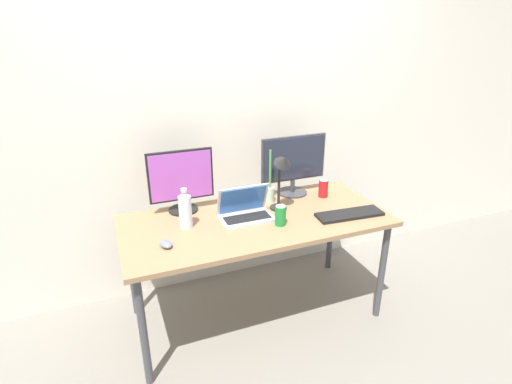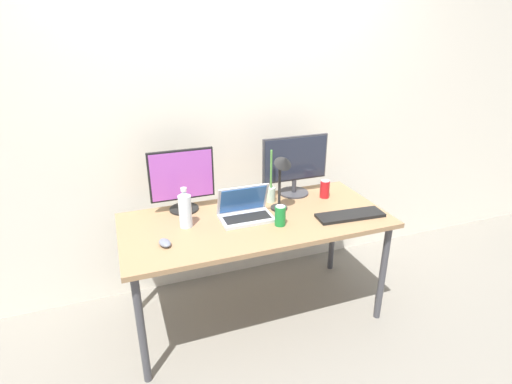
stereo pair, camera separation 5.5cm
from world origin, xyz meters
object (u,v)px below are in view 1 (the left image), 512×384
(soda_can_by_laptop, at_px, (281,215))
(bamboo_vase, at_px, (270,191))
(monitor_left, at_px, (181,180))
(laptop_silver, at_px, (245,211))
(keyboard_main, at_px, (350,214))
(monitor_center, at_px, (293,163))
(water_bottle, at_px, (185,210))
(desk_lamp, at_px, (282,172))
(mouse_by_keyboard, at_px, (166,244))
(soda_can_near_keyboard, at_px, (323,188))
(work_desk, at_px, (256,227))

(soda_can_by_laptop, distance_m, bamboo_vase, 0.35)
(monitor_left, distance_m, laptop_silver, 0.45)
(laptop_silver, height_order, keyboard_main, laptop_silver)
(keyboard_main, height_order, soda_can_by_laptop, soda_can_by_laptop)
(monitor_center, height_order, water_bottle, monitor_center)
(monitor_left, bearing_deg, desk_lamp, -22.54)
(monitor_left, bearing_deg, keyboard_main, -25.67)
(monitor_left, height_order, mouse_by_keyboard, monitor_left)
(laptop_silver, xyz_separation_m, desk_lamp, (0.25, 0.01, 0.22))
(soda_can_near_keyboard, bearing_deg, soda_can_by_laptop, -148.62)
(work_desk, bearing_deg, monitor_center, 35.67)
(keyboard_main, bearing_deg, bamboo_vase, 138.48)
(monitor_center, distance_m, desk_lamp, 0.32)
(soda_can_near_keyboard, distance_m, bamboo_vase, 0.39)
(water_bottle, bearing_deg, mouse_by_keyboard, -129.73)
(work_desk, relative_size, keyboard_main, 3.84)
(monitor_left, height_order, desk_lamp, monitor_left)
(soda_can_near_keyboard, bearing_deg, desk_lamp, -163.55)
(work_desk, distance_m, desk_lamp, 0.39)
(mouse_by_keyboard, bearing_deg, soda_can_near_keyboard, 0.84)
(monitor_left, relative_size, monitor_center, 0.86)
(soda_can_near_keyboard, height_order, soda_can_by_laptop, same)
(monitor_left, distance_m, soda_can_near_keyboard, 0.99)
(mouse_by_keyboard, distance_m, bamboo_vase, 0.85)
(monitor_left, bearing_deg, laptop_silver, -36.70)
(laptop_silver, distance_m, desk_lamp, 0.34)
(monitor_center, xyz_separation_m, soda_can_by_laptop, (-0.29, -0.42, -0.17))
(keyboard_main, relative_size, soda_can_near_keyboard, 3.44)
(soda_can_near_keyboard, relative_size, desk_lamp, 0.31)
(monitor_left, relative_size, mouse_by_keyboard, 4.30)
(mouse_by_keyboard, xyz_separation_m, water_bottle, (0.15, 0.19, 0.10))
(laptop_silver, distance_m, soda_can_near_keyboard, 0.64)
(water_bottle, relative_size, soda_can_by_laptop, 1.98)
(keyboard_main, bearing_deg, soda_can_by_laptop, 177.96)
(work_desk, xyz_separation_m, laptop_silver, (-0.06, 0.03, 0.11))
(laptop_silver, xyz_separation_m, keyboard_main, (0.63, -0.21, -0.04))
(work_desk, relative_size, laptop_silver, 5.11)
(monitor_center, bearing_deg, laptop_silver, -151.00)
(bamboo_vase, distance_m, desk_lamp, 0.26)
(monitor_center, xyz_separation_m, desk_lamp, (-0.20, -0.25, 0.05))
(soda_can_near_keyboard, bearing_deg, keyboard_main, -89.92)
(laptop_silver, height_order, mouse_by_keyboard, laptop_silver)
(work_desk, distance_m, soda_can_by_laptop, 0.21)
(monitor_left, relative_size, soda_can_near_keyboard, 3.29)
(water_bottle, distance_m, desk_lamp, 0.64)
(desk_lamp, bearing_deg, mouse_by_keyboard, -167.24)
(soda_can_by_laptop, bearing_deg, soda_can_near_keyboard, 31.38)
(keyboard_main, relative_size, mouse_by_keyboard, 4.50)
(soda_can_near_keyboard, bearing_deg, bamboo_vase, 171.00)
(soda_can_by_laptop, bearing_deg, laptop_silver, 135.68)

